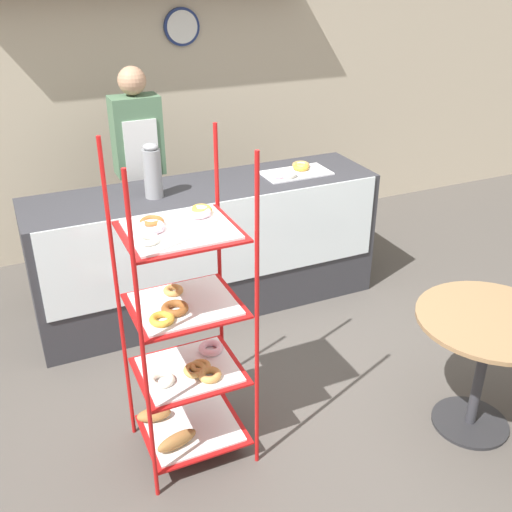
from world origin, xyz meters
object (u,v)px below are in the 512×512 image
object	(u,v)px
cafe_table	(486,345)
person_worker	(140,170)
coffee_carafe	(152,171)
donut_tray_counter	(294,171)
pastry_rack	(184,337)

from	to	relation	value
cafe_table	person_worker	bearing A→B (deg)	116.71
person_worker	coffee_carafe	bearing A→B (deg)	-95.75
cafe_table	donut_tray_counter	distance (m)	1.96
pastry_rack	donut_tray_counter	size ratio (longest dim) A/B	3.42
person_worker	coffee_carafe	size ratio (longest dim) A/B	4.65
pastry_rack	coffee_carafe	world-z (taller)	pastry_rack
coffee_carafe	cafe_table	bearing A→B (deg)	-54.42
pastry_rack	coffee_carafe	distance (m)	1.44
pastry_rack	cafe_table	distance (m)	1.67
person_worker	donut_tray_counter	size ratio (longest dim) A/B	3.42
pastry_rack	cafe_table	size ratio (longest dim) A/B	2.19
pastry_rack	coffee_carafe	bearing A→B (deg)	79.83
donut_tray_counter	coffee_carafe	bearing A→B (deg)	-178.19
cafe_table	coffee_carafe	distance (m)	2.37
pastry_rack	person_worker	xyz separation A→B (m)	(0.31, 2.01, 0.23)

